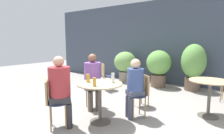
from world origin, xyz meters
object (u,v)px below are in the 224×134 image
(bistro_chair_1, at_px, (92,85))
(seated_person_2, at_px, (60,86))
(potted_plant_0, at_px, (125,64))
(bistro_chair_3, at_px, (106,74))
(cafe_table_near, at_px, (100,91))
(bistro_chair_4, at_px, (139,84))
(beer_glass_0, at_px, (94,82))
(beer_glass_1, at_px, (113,78))
(cafe_table_far, at_px, (210,88))
(potted_plant_2, at_px, (193,64))
(bistro_chair_2, at_px, (53,99))
(bistro_chair_0, at_px, (141,92))
(beer_glass_2, at_px, (88,78))
(seated_person_1, at_px, (93,77))
(seated_person_0, at_px, (135,83))
(potted_plant_1, at_px, (159,65))

(bistro_chair_1, distance_m, seated_person_2, 1.08)
(potted_plant_0, bearing_deg, bistro_chair_1, -75.83)
(bistro_chair_3, bearing_deg, cafe_table_near, 164.88)
(bistro_chair_4, xyz_separation_m, beer_glass_0, (-0.15, -1.43, 0.29))
(beer_glass_0, distance_m, beer_glass_1, 0.42)
(cafe_table_far, bearing_deg, potted_plant_2, 106.93)
(beer_glass_1, distance_m, potted_plant_0, 3.51)
(bistro_chair_3, distance_m, potted_plant_0, 1.48)
(bistro_chair_2, relative_size, bistro_chair_4, 1.00)
(cafe_table_near, relative_size, bistro_chair_0, 0.98)
(potted_plant_0, distance_m, potted_plant_2, 2.39)
(cafe_table_near, distance_m, beer_glass_2, 0.33)
(bistro_chair_3, relative_size, beer_glass_1, 4.68)
(cafe_table_near, height_order, seated_person_2, seated_person_2)
(bistro_chair_3, height_order, potted_plant_0, potted_plant_0)
(cafe_table_far, relative_size, bistro_chair_3, 0.93)
(cafe_table_far, xyz_separation_m, potted_plant_2, (-0.60, 1.97, 0.25))
(bistro_chair_2, relative_size, beer_glass_2, 5.55)
(bistro_chair_2, bearing_deg, cafe_table_near, -90.00)
(seated_person_1, relative_size, beer_glass_1, 6.85)
(seated_person_2, relative_size, potted_plant_2, 0.86)
(bistro_chair_0, relative_size, bistro_chair_2, 1.00)
(cafe_table_far, relative_size, seated_person_0, 0.67)
(potted_plant_1, bearing_deg, beer_glass_2, -94.10)
(beer_glass_1, bearing_deg, cafe_table_far, 39.20)
(beer_glass_2, bearing_deg, beer_glass_1, 27.97)
(bistro_chair_0, bearing_deg, beer_glass_1, -88.22)
(bistro_chair_1, relative_size, potted_plant_0, 0.73)
(bistro_chair_4, bearing_deg, bistro_chair_2, -176.67)
(seated_person_2, distance_m, beer_glass_2, 0.52)
(bistro_chair_3, distance_m, potted_plant_2, 2.71)
(beer_glass_2, height_order, potted_plant_0, potted_plant_0)
(cafe_table_near, xyz_separation_m, potted_plant_0, (-1.34, 3.35, 0.10))
(bistro_chair_2, height_order, beer_glass_2, beer_glass_2)
(seated_person_1, height_order, potted_plant_0, seated_person_1)
(seated_person_1, relative_size, potted_plant_1, 1.00)
(seated_person_2, height_order, potted_plant_0, seated_person_2)
(beer_glass_2, height_order, potted_plant_2, potted_plant_2)
(seated_person_2, xyz_separation_m, potted_plant_1, (0.43, 3.76, -0.01))
(seated_person_2, bearing_deg, bistro_chair_0, -90.00)
(bistro_chair_3, xyz_separation_m, seated_person_2, (0.77, -2.40, 0.22))
(potted_plant_2, bearing_deg, bistro_chair_4, -110.96)
(beer_glass_0, distance_m, potted_plant_0, 3.85)
(beer_glass_2, relative_size, potted_plant_0, 0.13)
(bistro_chair_4, relative_size, seated_person_0, 0.72)
(bistro_chair_1, bearing_deg, bistro_chair_4, -11.46)
(seated_person_0, xyz_separation_m, potted_plant_1, (-0.44, 2.72, 0.03))
(seated_person_1, bearing_deg, bistro_chair_4, -4.20)
(cafe_table_near, bearing_deg, cafe_table_far, 39.95)
(potted_plant_2, bearing_deg, bistro_chair_2, -111.52)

